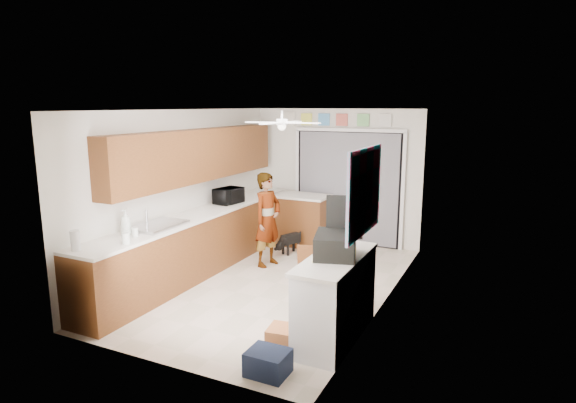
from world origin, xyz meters
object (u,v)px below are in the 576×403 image
(man, at_px, (268,220))
(dog, at_px, (291,243))
(navy_crate, at_px, (268,363))
(paper_towel_roll, at_px, (75,241))
(cardboard_box, at_px, (288,340))
(soap_bottle, at_px, (126,222))
(suitcase, at_px, (335,245))
(microwave, at_px, (229,196))

(man, distance_m, dog, 0.91)
(navy_crate, height_order, man, man)
(paper_towel_roll, xyz_separation_m, cardboard_box, (2.41, 0.54, -0.93))
(soap_bottle, bearing_deg, suitcase, 6.94)
(microwave, relative_size, soap_bottle, 1.40)
(paper_towel_roll, height_order, cardboard_box, paper_towel_roll)
(man, xyz_separation_m, dog, (0.08, 0.72, -0.56))
(cardboard_box, relative_size, dog, 0.82)
(cardboard_box, xyz_separation_m, navy_crate, (0.02, -0.49, -0.01))
(soap_bottle, xyz_separation_m, dog, (0.96, 2.89, -0.91))
(cardboard_box, bearing_deg, navy_crate, -87.34)
(cardboard_box, xyz_separation_m, man, (-1.50, 2.39, 0.63))
(cardboard_box, height_order, dog, dog)
(suitcase, xyz_separation_m, navy_crate, (-0.30, -1.03, -0.94))
(suitcase, bearing_deg, paper_towel_roll, -174.48)
(navy_crate, relative_size, man, 0.26)
(navy_crate, xyz_separation_m, man, (-1.52, 2.88, 0.64))
(microwave, distance_m, man, 0.85)
(soap_bottle, height_order, man, man)
(soap_bottle, height_order, paper_towel_roll, soap_bottle)
(suitcase, height_order, cardboard_box, suitcase)
(navy_crate, bearing_deg, soap_bottle, 163.61)
(microwave, distance_m, navy_crate, 3.88)
(soap_bottle, relative_size, dog, 0.67)
(soap_bottle, distance_m, cardboard_box, 2.58)
(navy_crate, bearing_deg, cardboard_box, 92.66)
(cardboard_box, distance_m, dog, 3.42)
(paper_towel_roll, relative_size, suitcase, 0.41)
(suitcase, relative_size, dog, 1.16)
(paper_towel_roll, xyz_separation_m, man, (0.92, 2.93, -0.30))
(man, bearing_deg, soap_bottle, 170.10)
(paper_towel_roll, bearing_deg, navy_crate, 1.18)
(microwave, height_order, soap_bottle, soap_bottle)
(microwave, xyz_separation_m, man, (0.78, -0.09, -0.31))
(soap_bottle, distance_m, man, 2.37)
(suitcase, bearing_deg, soap_bottle, 170.80)
(suitcase, height_order, dog, suitcase)
(soap_bottle, xyz_separation_m, navy_crate, (2.40, -0.71, -0.99))
(cardboard_box, bearing_deg, paper_towel_roll, -167.43)
(suitcase, bearing_deg, navy_crate, -122.17)
(dog, bearing_deg, man, -74.45)
(paper_towel_roll, bearing_deg, dog, 74.78)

